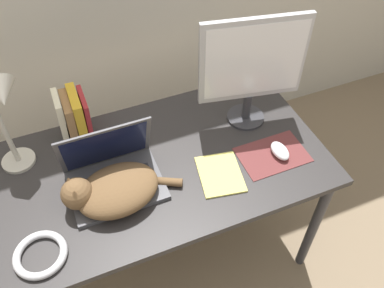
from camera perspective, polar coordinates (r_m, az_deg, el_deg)
desk at (r=1.68m, az=-3.97°, el=-4.23°), size 1.29×0.73×0.71m
laptop at (r=1.54m, az=-11.00°, el=-4.10°), size 0.34×0.26×0.27m
cat at (r=1.49m, az=-11.18°, el=-6.39°), size 0.44×0.26×0.14m
external_monitor at (r=1.63m, az=8.46°, el=10.69°), size 0.42×0.16×0.49m
mousepad at (r=1.67m, az=11.24°, el=-1.48°), size 0.27×0.18×0.00m
computer_mouse at (r=1.66m, az=12.24°, el=-0.94°), size 0.06×0.10×0.04m
book_row at (r=1.71m, az=-16.25°, el=3.57°), size 0.13×0.17×0.23m
desk_lamp at (r=1.54m, az=-24.79°, el=4.43°), size 0.17×0.17×0.44m
cable_coil at (r=1.47m, az=-20.51°, el=-14.34°), size 0.18×0.18×0.03m
notepad at (r=1.58m, az=3.97°, el=-4.24°), size 0.19×0.23×0.01m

